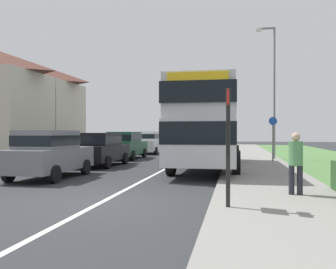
{
  "coord_description": "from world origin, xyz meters",
  "views": [
    {
      "loc": [
        3.15,
        -8.14,
        1.67
      ],
      "look_at": [
        0.78,
        4.64,
        1.6
      ],
      "focal_mm": 38.82,
      "sensor_mm": 36.0,
      "label": 1
    }
  ],
  "objects_px": {
    "bus_stop_sign": "(228,139)",
    "parked_car_dark_green": "(125,144)",
    "parked_car_white": "(149,142)",
    "cycle_route_sign": "(273,137)",
    "double_decker_bus": "(208,122)",
    "pedestrian_at_stop": "(296,160)",
    "street_lamp_mid": "(273,85)",
    "parked_car_grey": "(49,152)",
    "parked_car_black": "(99,148)"
  },
  "relations": [
    {
      "from": "parked_car_dark_green",
      "to": "pedestrian_at_stop",
      "type": "relative_size",
      "value": 2.65
    },
    {
      "from": "parked_car_grey",
      "to": "parked_car_black",
      "type": "distance_m",
      "value": 4.85
    },
    {
      "from": "double_decker_bus",
      "to": "parked_car_dark_green",
      "type": "xyz_separation_m",
      "value": [
        -5.64,
        5.49,
        -1.2
      ]
    },
    {
      "from": "parked_car_white",
      "to": "cycle_route_sign",
      "type": "bearing_deg",
      "value": -39.46
    },
    {
      "from": "double_decker_bus",
      "to": "parked_car_dark_green",
      "type": "distance_m",
      "value": 7.96
    },
    {
      "from": "street_lamp_mid",
      "to": "cycle_route_sign",
      "type": "bearing_deg",
      "value": -95.05
    },
    {
      "from": "bus_stop_sign",
      "to": "cycle_route_sign",
      "type": "bearing_deg",
      "value": 80.42
    },
    {
      "from": "parked_car_grey",
      "to": "parked_car_black",
      "type": "height_order",
      "value": "parked_car_grey"
    },
    {
      "from": "parked_car_grey",
      "to": "pedestrian_at_stop",
      "type": "height_order",
      "value": "parked_car_grey"
    },
    {
      "from": "double_decker_bus",
      "to": "parked_car_black",
      "type": "bearing_deg",
      "value": 175.04
    },
    {
      "from": "bus_stop_sign",
      "to": "cycle_route_sign",
      "type": "xyz_separation_m",
      "value": [
        2.17,
        12.88,
        -0.11
      ]
    },
    {
      "from": "parked_car_grey",
      "to": "parked_car_dark_green",
      "type": "xyz_separation_m",
      "value": [
        -0.18,
        9.87,
        -0.01
      ]
    },
    {
      "from": "parked_car_white",
      "to": "bus_stop_sign",
      "type": "distance_m",
      "value": 21.12
    },
    {
      "from": "double_decker_bus",
      "to": "cycle_route_sign",
      "type": "height_order",
      "value": "double_decker_bus"
    },
    {
      "from": "parked_car_black",
      "to": "street_lamp_mid",
      "type": "xyz_separation_m",
      "value": [
        8.82,
        5.4,
        3.62
      ]
    },
    {
      "from": "parked_car_grey",
      "to": "bus_stop_sign",
      "type": "height_order",
      "value": "bus_stop_sign"
    },
    {
      "from": "pedestrian_at_stop",
      "to": "bus_stop_sign",
      "type": "xyz_separation_m",
      "value": [
        -1.63,
        -1.82,
        0.56
      ]
    },
    {
      "from": "parked_car_white",
      "to": "parked_car_grey",
      "type": "bearing_deg",
      "value": -89.89
    },
    {
      "from": "street_lamp_mid",
      "to": "parked_car_black",
      "type": "bearing_deg",
      "value": -148.51
    },
    {
      "from": "cycle_route_sign",
      "to": "pedestrian_at_stop",
      "type": "bearing_deg",
      "value": -92.79
    },
    {
      "from": "pedestrian_at_stop",
      "to": "cycle_route_sign",
      "type": "bearing_deg",
      "value": 87.21
    },
    {
      "from": "double_decker_bus",
      "to": "cycle_route_sign",
      "type": "relative_size",
      "value": 3.89
    },
    {
      "from": "bus_stop_sign",
      "to": "parked_car_white",
      "type": "bearing_deg",
      "value": 108.09
    },
    {
      "from": "cycle_route_sign",
      "to": "parked_car_white",
      "type": "bearing_deg",
      "value": 140.54
    },
    {
      "from": "cycle_route_sign",
      "to": "street_lamp_mid",
      "type": "distance_m",
      "value": 3.64
    },
    {
      "from": "parked_car_white",
      "to": "cycle_route_sign",
      "type": "relative_size",
      "value": 1.63
    },
    {
      "from": "parked_car_dark_green",
      "to": "street_lamp_mid",
      "type": "relative_size",
      "value": 0.56
    },
    {
      "from": "parked_car_black",
      "to": "street_lamp_mid",
      "type": "bearing_deg",
      "value": 31.49
    },
    {
      "from": "bus_stop_sign",
      "to": "street_lamp_mid",
      "type": "xyz_separation_m",
      "value": [
        2.34,
        14.78,
        2.99
      ]
    },
    {
      "from": "bus_stop_sign",
      "to": "cycle_route_sign",
      "type": "distance_m",
      "value": 13.06
    },
    {
      "from": "double_decker_bus",
      "to": "street_lamp_mid",
      "type": "relative_size",
      "value": 1.23
    },
    {
      "from": "double_decker_bus",
      "to": "parked_car_white",
      "type": "distance_m",
      "value": 12.49
    },
    {
      "from": "parked_car_dark_green",
      "to": "cycle_route_sign",
      "type": "relative_size",
      "value": 1.76
    },
    {
      "from": "double_decker_bus",
      "to": "parked_car_dark_green",
      "type": "relative_size",
      "value": 2.22
    },
    {
      "from": "parked_car_black",
      "to": "double_decker_bus",
      "type": "bearing_deg",
      "value": -4.96
    },
    {
      "from": "parked_car_black",
      "to": "parked_car_grey",
      "type": "bearing_deg",
      "value": -90.57
    },
    {
      "from": "parked_car_grey",
      "to": "cycle_route_sign",
      "type": "distance_m",
      "value": 12.07
    },
    {
      "from": "parked_car_grey",
      "to": "pedestrian_at_stop",
      "type": "xyz_separation_m",
      "value": [
        8.16,
        -2.71,
        0.03
      ]
    },
    {
      "from": "double_decker_bus",
      "to": "bus_stop_sign",
      "type": "bearing_deg",
      "value": -83.21
    },
    {
      "from": "bus_stop_sign",
      "to": "pedestrian_at_stop",
      "type": "bearing_deg",
      "value": 48.08
    },
    {
      "from": "parked_car_grey",
      "to": "pedestrian_at_stop",
      "type": "bearing_deg",
      "value": -18.37
    },
    {
      "from": "parked_car_dark_green",
      "to": "street_lamp_mid",
      "type": "distance_m",
      "value": 9.74
    },
    {
      "from": "parked_car_black",
      "to": "bus_stop_sign",
      "type": "relative_size",
      "value": 1.65
    },
    {
      "from": "parked_car_grey",
      "to": "pedestrian_at_stop",
      "type": "relative_size",
      "value": 2.43
    },
    {
      "from": "bus_stop_sign",
      "to": "parked_car_dark_green",
      "type": "bearing_deg",
      "value": 114.95
    },
    {
      "from": "parked_car_white",
      "to": "street_lamp_mid",
      "type": "xyz_separation_m",
      "value": [
        8.89,
        -5.29,
        3.58
      ]
    },
    {
      "from": "parked_car_dark_green",
      "to": "bus_stop_sign",
      "type": "xyz_separation_m",
      "value": [
        6.7,
        -14.4,
        0.6
      ]
    },
    {
      "from": "parked_car_grey",
      "to": "cycle_route_sign",
      "type": "xyz_separation_m",
      "value": [
        8.7,
        8.35,
        0.48
      ]
    },
    {
      "from": "pedestrian_at_stop",
      "to": "bus_stop_sign",
      "type": "relative_size",
      "value": 0.64
    },
    {
      "from": "parked_car_white",
      "to": "street_lamp_mid",
      "type": "distance_m",
      "value": 10.95
    }
  ]
}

